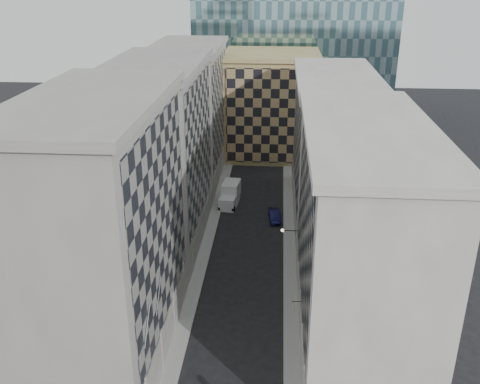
% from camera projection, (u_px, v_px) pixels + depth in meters
% --- Properties ---
extents(sidewalk_west, '(1.50, 100.00, 0.15)m').
position_uv_depth(sidewalk_west, '(205.00, 250.00, 66.70)').
color(sidewalk_west, gray).
rests_on(sidewalk_west, ground).
extents(sidewalk_east, '(1.50, 100.00, 0.15)m').
position_uv_depth(sidewalk_east, '(289.00, 253.00, 65.98)').
color(sidewalk_east, gray).
rests_on(sidewalk_east, ground).
extents(bldg_left_a, '(10.80, 22.80, 23.70)m').
position_uv_depth(bldg_left_a, '(105.00, 235.00, 45.05)').
color(bldg_left_a, gray).
rests_on(bldg_left_a, ground).
extents(bldg_left_b, '(10.80, 22.80, 22.70)m').
position_uv_depth(bldg_left_b, '(161.00, 156.00, 65.45)').
color(bldg_left_b, gray).
rests_on(bldg_left_b, ground).
extents(bldg_left_c, '(10.80, 22.80, 21.70)m').
position_uv_depth(bldg_left_c, '(190.00, 114.00, 85.84)').
color(bldg_left_c, gray).
rests_on(bldg_left_c, ground).
extents(bldg_right_a, '(10.80, 26.80, 20.70)m').
position_uv_depth(bldg_right_a, '(358.00, 238.00, 47.83)').
color(bldg_right_a, '#ADA89F').
rests_on(bldg_right_a, ground).
extents(bldg_right_b, '(10.80, 28.80, 19.70)m').
position_uv_depth(bldg_right_b, '(333.00, 148.00, 72.80)').
color(bldg_right_b, '#ADA89F').
rests_on(bldg_right_b, ground).
extents(tan_block, '(16.80, 14.80, 18.80)m').
position_uv_depth(tan_block, '(271.00, 105.00, 97.35)').
color(tan_block, tan).
rests_on(tan_block, ground).
extents(flagpoles_left, '(0.10, 6.33, 2.33)m').
position_uv_depth(flagpoles_left, '(153.00, 310.00, 41.61)').
color(flagpoles_left, gray).
rests_on(flagpoles_left, ground).
extents(bracket_lamp, '(1.98, 0.36, 0.36)m').
position_uv_depth(bracket_lamp, '(284.00, 230.00, 58.14)').
color(bracket_lamp, black).
rests_on(bracket_lamp, ground).
extents(box_truck, '(2.97, 6.01, 3.17)m').
position_uv_depth(box_truck, '(230.00, 195.00, 79.28)').
color(box_truck, silver).
rests_on(box_truck, ground).
extents(dark_car, '(1.93, 4.38, 1.40)m').
position_uv_depth(dark_car, '(274.00, 216.00, 74.38)').
color(dark_car, '#10113E').
rests_on(dark_car, ground).
extents(shop_sign, '(0.92, 0.81, 0.89)m').
position_uv_depth(shop_sign, '(295.00, 305.00, 49.36)').
color(shop_sign, black).
rests_on(shop_sign, ground).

